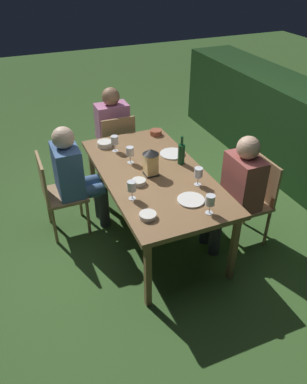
# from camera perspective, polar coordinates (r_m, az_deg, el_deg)

# --- Properties ---
(ground_plane) EXTENTS (16.00, 16.00, 0.00)m
(ground_plane) POSITION_cam_1_polar(r_m,az_deg,el_deg) (4.01, 0.00, -6.11)
(ground_plane) COLOR #385B28
(dining_table) EXTENTS (1.82, 0.94, 0.73)m
(dining_table) POSITION_cam_1_polar(r_m,az_deg,el_deg) (3.61, 0.00, 2.21)
(dining_table) COLOR olive
(dining_table) RESTS_ON ground
(chair_head_near) EXTENTS (0.40, 0.42, 0.87)m
(chair_head_near) POSITION_cam_1_polar(r_m,az_deg,el_deg) (4.66, -5.52, 7.07)
(chair_head_near) COLOR #9E7A51
(chair_head_near) RESTS_ON ground
(person_in_pink) EXTENTS (0.48, 0.38, 1.15)m
(person_in_pink) POSITION_cam_1_polar(r_m,az_deg,el_deg) (4.77, -6.36, 9.66)
(person_in_pink) COLOR #C675A3
(person_in_pink) RESTS_ON ground
(chair_side_right_b) EXTENTS (0.42, 0.40, 0.87)m
(chair_side_right_b) POSITION_cam_1_polar(r_m,az_deg,el_deg) (3.79, 14.54, -0.75)
(chair_side_right_b) COLOR #9E7A51
(chair_side_right_b) RESTS_ON ground
(person_in_rust) EXTENTS (0.38, 0.47, 1.15)m
(person_in_rust) POSITION_cam_1_polar(r_m,az_deg,el_deg) (3.61, 12.34, 0.56)
(person_in_rust) COLOR #9E4C47
(person_in_rust) RESTS_ON ground
(chair_side_left_a) EXTENTS (0.42, 0.40, 0.87)m
(chair_side_left_a) POSITION_cam_1_polar(r_m,az_deg,el_deg) (3.87, -14.23, 0.07)
(chair_side_left_a) COLOR #9E7A51
(chair_side_left_a) RESTS_ON ground
(person_in_blue) EXTENTS (0.38, 0.47, 1.15)m
(person_in_blue) POSITION_cam_1_polar(r_m,az_deg,el_deg) (3.81, -11.68, 2.60)
(person_in_blue) COLOR #426699
(person_in_blue) RESTS_ON ground
(lantern_centerpiece) EXTENTS (0.15, 0.15, 0.27)m
(lantern_centerpiece) POSITION_cam_1_polar(r_m,az_deg,el_deg) (3.48, -0.41, 4.73)
(lantern_centerpiece) COLOR black
(lantern_centerpiece) RESTS_ON dining_table
(green_bottle_on_table) EXTENTS (0.07, 0.07, 0.29)m
(green_bottle_on_table) POSITION_cam_1_polar(r_m,az_deg,el_deg) (3.69, 4.20, 5.79)
(green_bottle_on_table) COLOR #144723
(green_bottle_on_table) RESTS_ON dining_table
(wine_glass_a) EXTENTS (0.08, 0.08, 0.17)m
(wine_glass_a) POSITION_cam_1_polar(r_m,az_deg,el_deg) (3.37, 6.75, 2.80)
(wine_glass_a) COLOR silver
(wine_glass_a) RESTS_ON dining_table
(wine_glass_b) EXTENTS (0.08, 0.08, 0.17)m
(wine_glass_b) POSITION_cam_1_polar(r_m,az_deg,el_deg) (3.93, -5.85, 7.65)
(wine_glass_b) COLOR silver
(wine_glass_b) RESTS_ON dining_table
(wine_glass_c) EXTENTS (0.08, 0.08, 0.17)m
(wine_glass_c) POSITION_cam_1_polar(r_m,az_deg,el_deg) (3.70, -3.54, 6.01)
(wine_glass_c) COLOR silver
(wine_glass_c) RESTS_ON dining_table
(wine_glass_d) EXTENTS (0.08, 0.08, 0.17)m
(wine_glass_d) POSITION_cam_1_polar(r_m,az_deg,el_deg) (3.02, 8.50, -1.35)
(wine_glass_d) COLOR silver
(wine_glass_d) RESTS_ON dining_table
(wine_glass_e) EXTENTS (0.08, 0.08, 0.17)m
(wine_glass_e) POSITION_cam_1_polar(r_m,az_deg,el_deg) (3.16, -3.28, 0.76)
(wine_glass_e) COLOR silver
(wine_glass_e) RESTS_ON dining_table
(plate_a) EXTENTS (0.23, 0.23, 0.01)m
(plate_a) POSITION_cam_1_polar(r_m,az_deg,el_deg) (3.21, 5.63, -1.19)
(plate_a) COLOR white
(plate_a) RESTS_ON dining_table
(plate_b) EXTENTS (0.26, 0.26, 0.01)m
(plate_b) POSITION_cam_1_polar(r_m,az_deg,el_deg) (3.90, 2.85, 5.74)
(plate_b) COLOR white
(plate_b) RESTS_ON dining_table
(bowl_olives) EXTENTS (0.13, 0.13, 0.06)m
(bowl_olives) POSITION_cam_1_polar(r_m,az_deg,el_deg) (4.30, 0.35, 8.95)
(bowl_olives) COLOR #9E5138
(bowl_olives) RESTS_ON dining_table
(bowl_bread) EXTENTS (0.16, 0.16, 0.05)m
(bowl_bread) POSITION_cam_1_polar(r_m,az_deg,el_deg) (4.08, -7.32, 7.20)
(bowl_bread) COLOR silver
(bowl_bread) RESTS_ON dining_table
(bowl_salad) EXTENTS (0.14, 0.14, 0.04)m
(bowl_salad) POSITION_cam_1_polar(r_m,az_deg,el_deg) (2.99, -0.85, -3.55)
(bowl_salad) COLOR silver
(bowl_salad) RESTS_ON dining_table
(bowl_dip) EXTENTS (0.13, 0.13, 0.04)m
(bowl_dip) POSITION_cam_1_polar(r_m,az_deg,el_deg) (3.40, -2.23, 1.53)
(bowl_dip) COLOR silver
(bowl_dip) RESTS_ON dining_table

